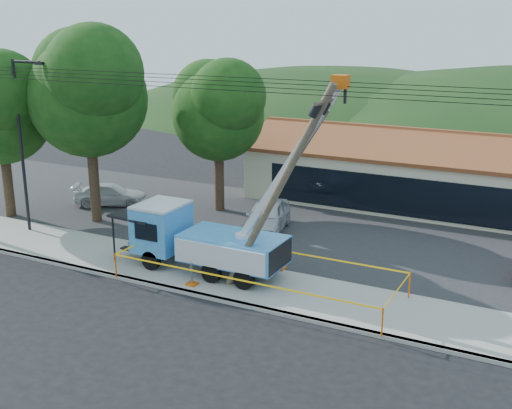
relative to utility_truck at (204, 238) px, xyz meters
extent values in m
plane|color=black|center=(2.68, -4.37, -1.66)|extent=(120.00, 120.00, 0.00)
cube|color=#AEADA2|center=(2.68, -2.27, -1.58)|extent=(60.00, 0.25, 0.15)
cube|color=#AEADA2|center=(2.68, -0.37, -1.58)|extent=(60.00, 4.00, 0.15)
cube|color=#28282B|center=(2.68, 7.63, -1.61)|extent=(60.00, 12.00, 0.10)
cube|color=beige|center=(6.68, 15.63, 0.04)|extent=(22.00, 8.00, 3.40)
cube|color=black|center=(6.68, 11.61, -0.23)|extent=(18.04, 0.08, 2.21)
cube|color=brown|center=(6.68, 13.63, 2.24)|extent=(22.50, 4.53, 1.52)
cube|color=brown|center=(6.68, 17.63, 2.24)|extent=(22.50, 4.53, 1.52)
cube|color=brown|center=(6.68, 15.63, 2.89)|extent=(22.50, 0.30, 0.25)
cylinder|color=black|center=(-11.32, 0.63, 2.84)|extent=(0.16, 0.16, 9.00)
cylinder|color=black|center=(-10.42, 0.63, 7.24)|extent=(1.80, 0.14, 0.14)
cube|color=black|center=(-9.52, 0.63, 7.19)|extent=(0.50, 0.22, 0.15)
cylinder|color=#332316|center=(-9.32, 3.63, 0.87)|extent=(0.56, 0.56, 5.06)
sphere|color=#113C10|center=(-9.32, 3.63, 5.24)|extent=(6.30, 6.30, 6.30)
sphere|color=#113C10|center=(-10.58, 4.47, 6.39)|extent=(5.04, 5.04, 5.04)
sphere|color=#113C10|center=(-8.06, 2.79, 6.62)|extent=(5.04, 5.04, 5.04)
cylinder|color=#332316|center=(-14.32, 2.13, 0.54)|extent=(0.56, 0.56, 4.40)
sphere|color=#113C10|center=(-14.32, 2.13, 4.34)|extent=(5.70, 5.70, 5.70)
sphere|color=#113C10|center=(-13.18, 1.37, 5.54)|extent=(4.56, 4.56, 4.56)
cylinder|color=#332316|center=(-4.32, 8.63, 0.43)|extent=(0.56, 0.56, 4.18)
sphere|color=#113C10|center=(-4.32, 8.63, 4.04)|extent=(5.25, 5.25, 5.25)
sphere|color=#113C10|center=(-5.37, 9.33, 4.99)|extent=(4.20, 4.20, 4.20)
sphere|color=#113C10|center=(-3.27, 7.93, 5.18)|extent=(4.20, 4.20, 4.20)
ellipsoid|color=black|center=(-12.32, 50.63, -1.66)|extent=(78.40, 56.00, 28.00)
cylinder|color=black|center=(2.68, -1.27, 6.63)|extent=(60.00, 0.02, 0.02)
cylinder|color=black|center=(2.68, -0.77, 6.75)|extent=(60.00, 0.02, 0.02)
cylinder|color=black|center=(2.68, -0.27, 6.87)|extent=(60.00, 0.02, 0.02)
cylinder|color=black|center=(2.68, 0.13, 6.99)|extent=(60.00, 0.02, 0.02)
cylinder|color=black|center=(-2.17, -1.02, -1.07)|extent=(0.88, 0.29, 0.88)
cylinder|color=black|center=(-2.17, 1.03, -1.07)|extent=(0.88, 0.29, 0.88)
cylinder|color=black|center=(0.96, -1.02, -1.07)|extent=(0.88, 0.29, 0.88)
cylinder|color=black|center=(0.96, 1.03, -1.07)|extent=(0.88, 0.29, 0.88)
cylinder|color=black|center=(2.52, -1.02, -1.07)|extent=(0.88, 0.29, 0.88)
cylinder|color=black|center=(2.52, 1.03, -1.07)|extent=(0.88, 0.29, 0.88)
cube|color=black|center=(0.37, 0.00, -0.83)|extent=(6.44, 0.98, 0.24)
cube|color=#3E8ADB|center=(-2.26, 0.00, 0.15)|extent=(1.95, 2.34, 2.05)
cube|color=silver|center=(-2.26, 0.00, 1.22)|extent=(1.95, 2.34, 0.12)
cube|color=black|center=(-3.19, 0.00, 0.29)|extent=(0.08, 1.76, 0.88)
cube|color=gray|center=(-3.29, 0.00, -0.63)|extent=(0.15, 2.24, 0.49)
cube|color=#3E8ADB|center=(1.44, 0.00, -0.24)|extent=(4.49, 2.34, 1.17)
cylinder|color=silver|center=(1.93, 0.00, 0.20)|extent=(0.68, 0.68, 0.59)
cube|color=silver|center=(4.02, 0.00, 3.74)|extent=(4.41, 0.27, 6.74)
cube|color=gray|center=(4.31, 0.00, 3.98)|extent=(2.65, 0.18, 4.05)
cube|color=#DF5A0C|center=(6.11, -0.19, 7.03)|extent=(0.59, 0.49, 0.49)
cube|color=#DF5A0C|center=(0.37, -1.66, -1.47)|extent=(0.44, 0.44, 0.08)
cube|color=#DF5A0C|center=(2.91, 1.66, -1.47)|extent=(0.44, 0.44, 0.08)
cylinder|color=#4D3F32|center=(3.89, -0.84, 2.76)|extent=(4.70, 0.30, 8.68)
cube|color=#4D3F32|center=(5.76, -0.84, 6.37)|extent=(0.15, 1.67, 0.15)
cylinder|color=black|center=(5.58, -0.37, 6.09)|extent=(0.51, 0.33, 0.57)
cylinder|color=black|center=(5.58, -1.30, 6.09)|extent=(0.51, 0.33, 0.57)
cylinder|color=black|center=(-4.35, -0.89, -0.45)|extent=(0.10, 0.10, 2.14)
cylinder|color=black|center=(-2.39, -1.06, -0.45)|extent=(0.10, 0.10, 2.14)
cylinder|color=black|center=(-4.25, 0.18, -0.45)|extent=(0.10, 0.10, 2.14)
cylinder|color=black|center=(-2.30, 0.00, -0.45)|extent=(0.10, 0.10, 2.14)
cube|color=black|center=(-3.32, -0.44, 0.66)|extent=(2.44, 1.63, 0.11)
cube|color=black|center=(-3.27, 0.13, -0.45)|extent=(2.14, 0.24, 1.78)
cube|color=black|center=(-3.32, -0.44, -1.03)|extent=(1.99, 0.53, 0.07)
cylinder|color=#DF5A0C|center=(-2.95, -2.50, -0.96)|extent=(0.07, 0.07, 1.09)
cylinder|color=#DF5A0C|center=(8.80, -2.50, -0.96)|extent=(0.07, 0.07, 1.09)
cylinder|color=#DF5A0C|center=(8.80, 1.21, -0.96)|extent=(0.07, 0.07, 1.09)
cylinder|color=#DF5A0C|center=(-2.95, 1.21, -0.96)|extent=(0.07, 0.07, 1.09)
cube|color=#E3B20B|center=(2.93, -2.50, -0.47)|extent=(11.75, 0.01, 0.07)
cube|color=#E3B20B|center=(8.80, -0.64, -0.47)|extent=(0.01, 3.72, 0.07)
cube|color=#E3B20B|center=(2.93, 1.21, -0.47)|extent=(11.75, 0.01, 0.07)
cube|color=#E3B20B|center=(-2.95, -0.64, -0.47)|extent=(0.01, 3.72, 0.07)
imported|color=silver|center=(-0.05, 6.26, -1.66)|extent=(3.09, 5.19, 1.66)
imported|color=silver|center=(-10.69, 6.54, -1.66)|extent=(4.73, 3.64, 1.28)
camera|label=1|loc=(14.22, -22.59, 9.17)|focal=45.00mm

